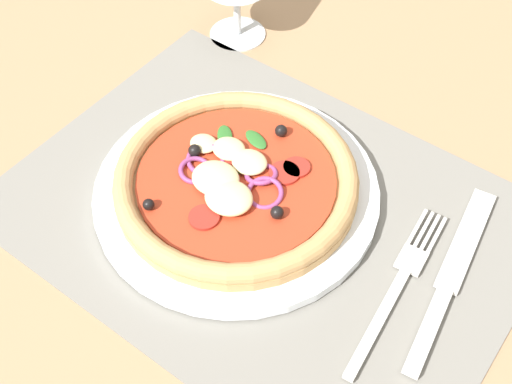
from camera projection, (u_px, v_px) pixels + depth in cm
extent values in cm
cube|color=#9E7A56|center=(264.00, 222.00, 61.58)|extent=(190.00, 140.00, 2.40)
cube|color=slate|center=(264.00, 212.00, 60.50)|extent=(45.18, 33.33, 0.40)
cylinder|color=white|center=(236.00, 192.00, 61.11)|extent=(25.99, 25.99, 1.01)
cylinder|color=tan|center=(236.00, 185.00, 60.34)|extent=(21.92, 21.92, 1.00)
torus|color=tan|center=(236.00, 179.00, 59.67)|extent=(21.97, 21.97, 1.80)
cylinder|color=#B7381E|center=(236.00, 180.00, 59.84)|extent=(17.98, 17.98, 0.30)
ellipsoid|color=beige|center=(249.00, 162.00, 60.34)|extent=(3.34, 3.00, 1.00)
ellipsoid|color=beige|center=(229.00, 149.00, 61.43)|extent=(3.14, 2.83, 0.94)
ellipsoid|color=beige|center=(204.00, 143.00, 61.96)|extent=(2.61, 2.35, 0.78)
ellipsoid|color=beige|center=(216.00, 178.00, 58.92)|extent=(4.37, 3.93, 1.31)
ellipsoid|color=beige|center=(229.00, 197.00, 57.54)|extent=(4.33, 3.90, 1.30)
sphere|color=black|center=(196.00, 150.00, 61.18)|extent=(1.19, 1.19, 1.19)
sphere|color=black|center=(281.00, 131.00, 62.73)|extent=(1.17, 1.17, 1.17)
sphere|color=black|center=(149.00, 204.00, 57.22)|extent=(1.03, 1.03, 1.03)
sphere|color=black|center=(277.00, 212.00, 56.59)|extent=(1.16, 1.16, 1.16)
torus|color=#8E3D75|center=(206.00, 159.00, 60.92)|extent=(3.65, 3.61, 1.17)
torus|color=#8E3D75|center=(195.00, 170.00, 60.05)|extent=(3.08, 3.05, 0.96)
torus|color=#8E3D75|center=(261.00, 174.00, 59.76)|extent=(3.11, 3.06, 1.29)
torus|color=#8E3D75|center=(214.00, 182.00, 59.16)|extent=(3.16, 3.13, 0.94)
torus|color=#8E3D75|center=(263.00, 190.00, 58.55)|extent=(3.40, 3.34, 1.37)
cylinder|color=#A3281E|center=(236.00, 157.00, 61.22)|extent=(2.58, 2.58, 0.30)
cylinder|color=#A3281E|center=(286.00, 174.00, 59.90)|extent=(2.80, 2.80, 0.30)
cylinder|color=#A3281E|center=(297.00, 167.00, 60.40)|extent=(2.46, 2.46, 0.30)
cylinder|color=#A3281E|center=(204.00, 217.00, 56.80)|extent=(2.66, 2.66, 0.30)
ellipsoid|color=#2D6B28|center=(245.00, 168.00, 60.28)|extent=(3.09, 2.77, 0.30)
ellipsoid|color=#2D6B28|center=(225.00, 136.00, 62.86)|extent=(2.94, 3.00, 0.30)
ellipsoid|color=#2D6B28|center=(256.00, 139.00, 62.55)|extent=(3.11, 2.26, 0.30)
cube|color=silver|center=(378.00, 322.00, 53.00)|extent=(2.00, 11.19, 0.44)
cube|color=silver|center=(411.00, 260.00, 56.73)|extent=(2.44, 2.73, 0.44)
cube|color=silver|center=(436.00, 236.00, 58.31)|extent=(0.75, 4.33, 0.44)
cube|color=silver|center=(430.00, 233.00, 58.50)|extent=(0.75, 4.33, 0.44)
cube|color=silver|center=(423.00, 230.00, 58.70)|extent=(0.75, 4.33, 0.44)
cube|color=silver|center=(417.00, 228.00, 58.89)|extent=(0.75, 4.33, 0.44)
cube|color=silver|center=(428.00, 330.00, 52.44)|extent=(2.47, 8.50, 0.62)
cube|color=silver|center=(466.00, 239.00, 58.09)|extent=(3.61, 11.77, 0.44)
cylinder|color=silver|center=(238.00, 33.00, 77.03)|extent=(6.40, 6.40, 0.40)
cylinder|color=silver|center=(237.00, 10.00, 74.56)|extent=(0.80, 0.80, 6.00)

